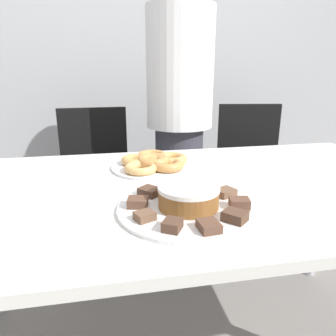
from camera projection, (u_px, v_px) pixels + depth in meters
name	position (u px, v px, depth m)	size (l,w,h in m)	color
wall_back	(137.00, 36.00, 2.36)	(8.00, 0.05, 2.60)	#A8AAAD
table	(188.00, 207.00, 1.10)	(1.73, 0.93, 0.72)	silver
person_standing	(179.00, 117.00, 1.80)	(0.36, 0.36, 1.58)	#383842
office_chair_left	(96.00, 191.00, 1.90)	(0.45, 0.45, 0.86)	black
office_chair_right	(251.00, 180.00, 2.08)	(0.51, 0.51, 0.86)	black
plate_cake	(188.00, 208.00, 0.89)	(0.39, 0.39, 0.01)	white
plate_donuts	(154.00, 167.00, 1.26)	(0.32, 0.32, 0.01)	white
frosted_cake	(189.00, 196.00, 0.88)	(0.17, 0.17, 0.06)	brown
lamington_0	(173.00, 185.00, 1.01)	(0.05, 0.05, 0.03)	brown
lamington_1	(150.00, 192.00, 0.97)	(0.07, 0.08, 0.02)	#513828
lamington_2	(138.00, 202.00, 0.89)	(0.06, 0.06, 0.02)	brown
lamington_3	(145.00, 216.00, 0.81)	(0.06, 0.06, 0.02)	brown
lamington_4	(172.00, 225.00, 0.76)	(0.06, 0.06, 0.02)	#513828
lamington_5	(209.00, 226.00, 0.76)	(0.05, 0.06, 0.02)	brown
lamington_6	(235.00, 216.00, 0.81)	(0.07, 0.07, 0.02)	#513828
lamington_7	(239.00, 203.00, 0.88)	(0.06, 0.05, 0.02)	brown
lamington_8	(225.00, 192.00, 0.96)	(0.07, 0.06, 0.02)	brown
lamington_9	(201.00, 186.00, 1.01)	(0.06, 0.06, 0.02)	brown
donut_0	(154.00, 161.00, 1.25)	(0.13, 0.13, 0.04)	#D18E4C
donut_1	(172.00, 159.00, 1.27)	(0.12, 0.12, 0.03)	tan
donut_2	(152.00, 156.00, 1.32)	(0.12, 0.12, 0.03)	#D18E4C
donut_3	(135.00, 160.00, 1.27)	(0.11, 0.11, 0.03)	tan
donut_4	(141.00, 168.00, 1.18)	(0.12, 0.12, 0.03)	#E5AD66
donut_5	(168.00, 165.00, 1.20)	(0.12, 0.12, 0.03)	#D18E4C
napkin	(39.00, 187.00, 1.06)	(0.15, 0.12, 0.01)	white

